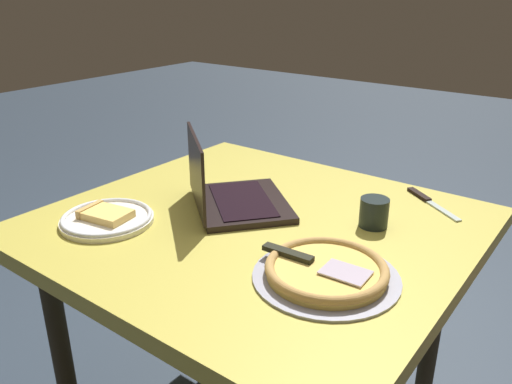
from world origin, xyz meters
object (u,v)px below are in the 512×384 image
at_px(dining_table, 256,247).
at_px(pizza_plate, 107,218).
at_px(laptop, 229,194).
at_px(pizza_tray, 326,271).
at_px(drink_cup, 374,212).
at_px(table_knife, 428,200).

height_order(dining_table, pizza_plate, pizza_plate).
bearing_deg(dining_table, laptop, 169.27).
xyz_separation_m(laptop, pizza_tray, (0.40, -0.16, -0.02)).
xyz_separation_m(dining_table, laptop, (-0.11, 0.02, 0.12)).
xyz_separation_m(dining_table, pizza_plate, (-0.31, -0.25, 0.09)).
height_order(laptop, pizza_tray, laptop).
height_order(dining_table, drink_cup, drink_cup).
relative_size(dining_table, drink_cup, 14.01).
height_order(table_knife, drink_cup, drink_cup).
bearing_deg(drink_cup, dining_table, -149.40).
distance_m(pizza_tray, drink_cup, 0.30).
distance_m(pizza_plate, pizza_tray, 0.61).
bearing_deg(drink_cup, table_knife, 76.59).
bearing_deg(laptop, dining_table, -10.73).
distance_m(laptop, table_knife, 0.58).
bearing_deg(dining_table, pizza_plate, -140.95).
relative_size(laptop, pizza_tray, 1.24).
distance_m(dining_table, drink_cup, 0.33).
bearing_deg(table_knife, laptop, -138.93).
relative_size(laptop, drink_cup, 5.15).
relative_size(laptop, pizza_plate, 1.62).
relative_size(dining_table, laptop, 2.72).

